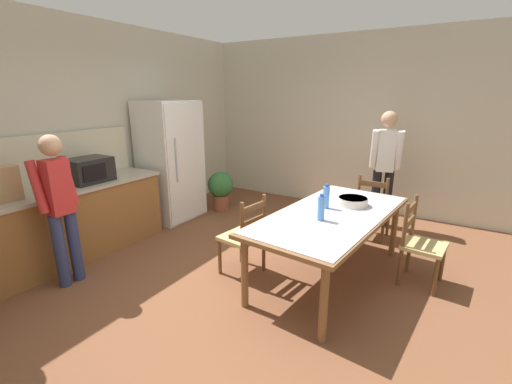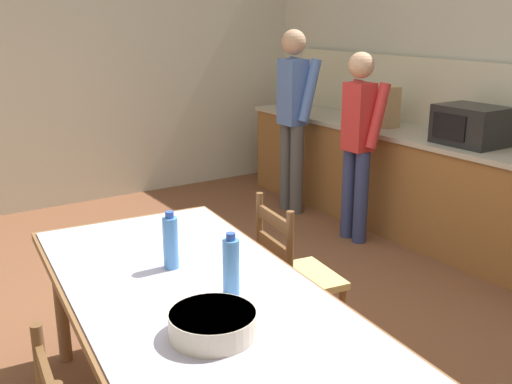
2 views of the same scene
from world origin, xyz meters
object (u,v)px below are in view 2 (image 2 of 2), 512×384
Objects in this scene: bottle_near_centre at (171,242)px; person_at_counter at (358,138)px; serving_bowl at (213,322)px; microwave at (471,125)px; person_at_sink at (293,112)px; paper_bag at (384,107)px; chair_side_far_left at (294,278)px; dining_table at (194,305)px; bottle_off_centre at (231,266)px.

bottle_near_centre is 2.62m from person_at_counter.
person_at_counter is at bearing 127.82° from serving_bowl.
microwave is 0.32× the size of person_at_counter.
person_at_sink is (-1.61, -0.50, -0.07)m from microwave.
microwave is at bearing 0.48° from paper_bag.
paper_bag is 2.50m from chair_side_far_left.
person_at_counter is (-1.53, 2.32, 0.20)m from dining_table.
bottle_off_centre is (1.88, -2.72, -0.20)m from paper_bag.
bottle_near_centre is at bearing -78.45° from microwave.
person_at_counter is at bearing -91.28° from person_at_sink.
person_at_counter is (0.93, -0.02, -0.09)m from person_at_sink.
chair_side_far_left is at bearing 125.77° from bottle_off_centre.
paper_bag is 0.23× the size of person_at_counter.
bottle_near_centre is 0.84× the size of serving_bowl.
paper_bag is at bearing 24.47° from person_at_counter.
microwave is at bearing 112.19° from serving_bowl.
person_at_counter is at bearing -142.84° from microwave.
microwave is 0.55× the size of chair_side_far_left.
serving_bowl is at bearing -12.23° from bottle_near_centre.
serving_bowl is 3.08m from person_at_counter.
person_at_counter reaches higher than serving_bowl.
person_at_counter is (0.23, -0.51, -0.19)m from paper_bag.
bottle_off_centre is at bearing 44.20° from dining_table.
person_at_sink reaches higher than dining_table.
bottle_off_centre is at bearing -55.40° from paper_bag.
paper_bag is 1.33× the size of bottle_off_centre.
paper_bag is (-0.92, -0.01, 0.03)m from microwave.
microwave is at bearing -52.84° from person_at_counter.
person_at_sink reaches higher than bottle_off_centre.
bottle_near_centre reaches higher than serving_bowl.
bottle_off_centre is 0.34m from serving_bowl.
paper_bag is 0.59m from person_at_counter.
bottle_near_centre is 0.93m from chair_side_far_left.
dining_table is 8.21× the size of bottle_near_centre.
person_at_counter is at bearing -45.05° from chair_side_far_left.
bottle_near_centre is (0.58, -2.82, -0.17)m from microwave.
microwave is at bearing 106.48° from dining_table.
microwave reaches higher than bottle_near_centre.
person_at_counter is (-1.64, 2.21, 0.01)m from bottle_off_centre.
person_at_sink reaches higher than microwave.
chair_side_far_left is at bearing -126.30° from person_at_sink.
chair_side_far_left is 0.58× the size of person_at_counter.
person_at_counter is at bearing -65.53° from paper_bag.
bottle_near_centre reaches higher than chair_side_far_left.
person_at_sink is at bearing -28.43° from chair_side_far_left.
dining_table is 1.40× the size of person_at_counter.
serving_bowl is (0.25, -0.23, -0.07)m from bottle_off_centre.
bottle_off_centre is (0.96, -2.73, -0.17)m from microwave.
paper_bag is 0.40× the size of chair_side_far_left.
dining_table is 1.28× the size of person_at_sink.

